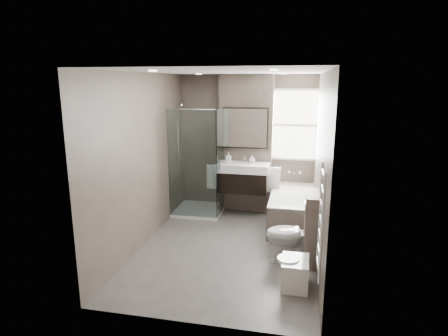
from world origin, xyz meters
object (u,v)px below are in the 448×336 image
(bathtub, at_px, (292,208))
(vanity, at_px, (243,177))
(bidet, at_px, (294,272))
(toilet, at_px, (293,235))

(bathtub, bearing_deg, vanity, 160.63)
(vanity, relative_size, bidet, 2.03)
(bathtub, height_order, toilet, toilet)
(bathtub, bearing_deg, bidet, -87.48)
(vanity, height_order, bidet, vanity)
(vanity, bearing_deg, bathtub, -19.37)
(toilet, height_order, bidet, toilet)
(bathtub, distance_m, bidet, 2.05)
(bathtub, relative_size, toilet, 2.10)
(toilet, bearing_deg, bidet, -7.91)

